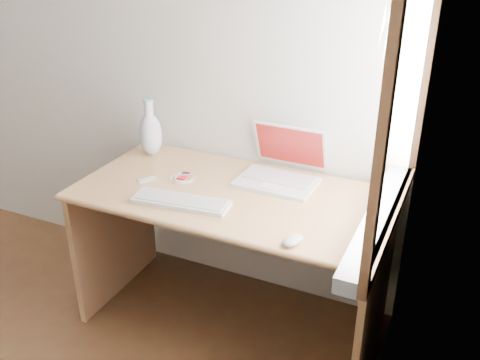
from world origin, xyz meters
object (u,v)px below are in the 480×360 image
at_px(laptop, 280,169).
at_px(external_keyboard, 181,201).
at_px(desk, 239,224).
at_px(vase, 150,133).

height_order(laptop, external_keyboard, laptop).
distance_m(desk, external_keyboard, 0.38).
bearing_deg(desk, vase, 167.37).
relative_size(laptop, vase, 1.21).
xyz_separation_m(laptop, external_keyboard, (-0.30, -0.39, -0.04)).
distance_m(laptop, vase, 0.70).
height_order(laptop, vase, vase).
bearing_deg(laptop, desk, -140.06).
bearing_deg(laptop, vase, -178.82).
xyz_separation_m(desk, laptop, (0.15, 0.12, 0.26)).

